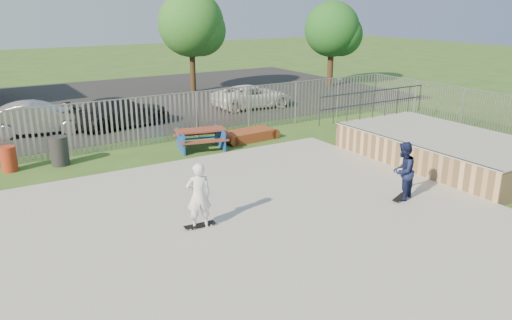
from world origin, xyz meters
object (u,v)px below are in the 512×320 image
skater_white (199,196)px  tree_right (332,29)px  trash_bin_grey (59,151)px  trash_bin_red (9,159)px  car_white (252,96)px  picnic_table (201,139)px  skater_navy (403,171)px  funbox (249,135)px  car_silver (38,118)px  tree_mid (191,24)px  car_dark (121,112)px

skater_white → tree_right: bearing=-123.1°
trash_bin_grey → skater_white: skater_white is taller
trash_bin_red → car_white: car_white is taller
picnic_table → skater_navy: size_ratio=1.30×
funbox → skater_white: skater_white is taller
tree_right → skater_navy: 21.57m
car_silver → tree_right: tree_right is taller
trash_bin_grey → skater_navy: bearing=-49.7°
car_white → tree_mid: bearing=9.0°
tree_right → skater_white: (-17.78, -16.35, -2.85)m
skater_white → picnic_table: bearing=-101.5°
trash_bin_red → tree_right: tree_right is taller
trash_bin_red → car_dark: car_dark is taller
funbox → trash_bin_red: (-9.15, 0.82, 0.23)m
picnic_table → skater_white: bearing=-103.5°
picnic_table → tree_right: bearing=45.6°
picnic_table → tree_mid: 14.01m
funbox → skater_navy: bearing=-92.8°
skater_navy → tree_right: bearing=-146.5°
trash_bin_red → car_white: size_ratio=0.20×
car_dark → car_white: size_ratio=1.06×
car_dark → tree_mid: size_ratio=0.74×
car_dark → skater_navy: bearing=-172.0°
tree_mid → skater_navy: (-2.96, -20.52, -3.29)m
trash_bin_grey → car_dark: car_dark is taller
funbox → car_dark: car_dark is taller
picnic_table → tree_mid: bearing=78.7°
skater_navy → car_silver: bearing=-84.3°
tree_mid → skater_navy: size_ratio=3.75×
trash_bin_red → skater_white: 8.59m
trash_bin_red → skater_navy: bearing=-44.8°
trash_bin_red → funbox: bearing=-5.1°
trash_bin_grey → skater_navy: 11.77m
funbox → car_white: 6.81m
picnic_table → trash_bin_red: bearing=-175.8°
picnic_table → skater_navy: 8.56m
tree_mid → trash_bin_grey: bearing=-132.4°
skater_navy → skater_white: bearing=-35.3°
car_silver → tree_right: (19.51, 3.61, 3.12)m
funbox → skater_navy: skater_navy is taller
funbox → trash_bin_grey: bearing=171.9°
picnic_table → funbox: size_ratio=1.03×
funbox → car_dark: bearing=123.3°
funbox → car_silver: (-7.38, 5.72, 0.52)m
car_dark → tree_mid: (6.91, 6.99, 3.59)m
picnic_table → skater_navy: skater_navy is taller
picnic_table → skater_navy: bearing=-61.1°
car_dark → skater_navy: 14.10m
picnic_table → funbox: (2.34, 0.16, -0.20)m
car_dark → car_white: car_dark is taller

